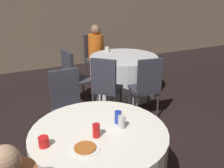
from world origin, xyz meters
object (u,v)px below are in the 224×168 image
(table_far, at_px, (124,75))
(pizza_plate_near, at_px, (85,148))
(table_near, at_px, (99,163))
(chair_near_north, at_px, (67,101))
(soda_can_red, at_px, (96,131))
(chair_far_south, at_px, (147,83))
(person_orange_shirt, at_px, (98,53))
(chair_far_southwest, at_px, (105,83))
(chair_far_west, at_px, (73,74))
(soda_can_silver, at_px, (121,122))
(soda_can_blue, at_px, (118,117))
(chair_far_north, at_px, (94,53))

(table_far, distance_m, pizza_plate_near, 2.91)
(table_near, xyz_separation_m, chair_near_north, (0.00, 1.05, 0.21))
(pizza_plate_near, distance_m, soda_can_red, 0.20)
(chair_far_south, bearing_deg, chair_near_north, -167.38)
(chair_far_south, distance_m, pizza_plate_near, 1.99)
(person_orange_shirt, relative_size, soda_can_red, 9.81)
(table_near, height_order, person_orange_shirt, person_orange_shirt)
(chair_far_southwest, xyz_separation_m, pizza_plate_near, (-0.90, -1.61, 0.16))
(chair_near_north, distance_m, chair_far_west, 1.05)
(table_near, relative_size, pizza_plate_near, 5.07)
(person_orange_shirt, distance_m, soda_can_red, 3.40)
(pizza_plate_near, bearing_deg, chair_far_south, 42.40)
(chair_far_south, bearing_deg, chair_far_west, 143.32)
(soda_can_red, relative_size, soda_can_silver, 1.00)
(soda_can_blue, bearing_deg, chair_far_south, 46.13)
(chair_far_southwest, bearing_deg, soda_can_red, -73.45)
(person_orange_shirt, xyz_separation_m, soda_can_red, (-1.31, -3.13, 0.18))
(chair_far_north, xyz_separation_m, person_orange_shirt, (0.03, -0.16, 0.03))
(person_orange_shirt, distance_m, soda_can_blue, 3.18)
(chair_near_north, relative_size, person_orange_shirt, 0.81)
(chair_far_southwest, distance_m, soda_can_red, 1.68)
(table_near, bearing_deg, soda_can_silver, -12.68)
(table_near, bearing_deg, chair_far_south, 41.93)
(table_near, relative_size, chair_far_south, 1.29)
(soda_can_silver, bearing_deg, chair_far_south, 48.19)
(person_orange_shirt, relative_size, pizza_plate_near, 4.83)
(table_near, distance_m, person_orange_shirt, 3.31)
(table_near, distance_m, chair_far_north, 3.45)
(soda_can_silver, bearing_deg, table_far, 61.35)
(chair_far_north, relative_size, soda_can_silver, 7.96)
(table_far, xyz_separation_m, soda_can_silver, (-1.22, -2.23, 0.42))
(person_orange_shirt, bearing_deg, pizza_plate_near, 54.90)
(chair_near_north, bearing_deg, chair_far_west, -110.90)
(table_far, xyz_separation_m, chair_far_north, (-0.20, 1.04, 0.21))
(pizza_plate_near, bearing_deg, soda_can_blue, 30.91)
(person_orange_shirt, bearing_deg, chair_far_north, -90.00)
(table_far, relative_size, soda_can_silver, 10.45)
(chair_far_southwest, bearing_deg, chair_far_north, 117.19)
(chair_far_south, relative_size, soda_can_silver, 7.96)
(chair_far_southwest, distance_m, pizza_plate_near, 1.85)
(soda_can_silver, bearing_deg, chair_far_southwest, 71.40)
(chair_far_north, bearing_deg, chair_far_south, 80.15)
(chair_far_north, distance_m, soda_can_red, 3.54)
(table_far, bearing_deg, chair_near_north, -141.50)
(soda_can_blue, bearing_deg, chair_far_west, 85.48)
(chair_far_southwest, xyz_separation_m, soda_can_blue, (-0.48, -1.36, 0.21))
(table_near, distance_m, chair_near_north, 1.07)
(person_orange_shirt, bearing_deg, chair_far_south, 79.29)
(chair_far_north, xyz_separation_m, pizza_plate_near, (-1.42, -3.42, 0.16))
(chair_far_north, xyz_separation_m, soda_can_silver, (-1.01, -3.26, 0.21))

